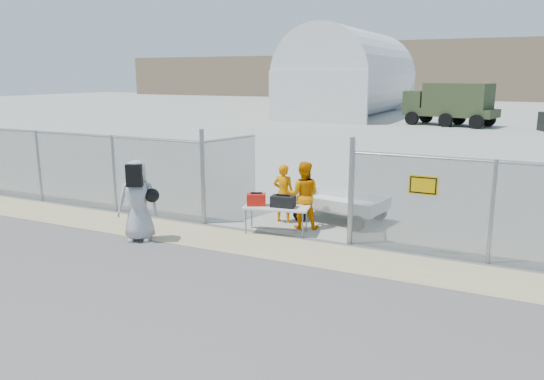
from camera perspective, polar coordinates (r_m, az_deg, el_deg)
The scene contains 14 objects.
ground at distance 11.56m, azimuth -4.35°, elevation -7.26°, with size 160.00×160.00×0.00m, color #4B4949.
tarmac_inside at distance 51.84m, azimuth 19.75°, elevation 7.35°, with size 160.00×80.00×0.01m, color #A3A496.
dirt_strip at distance 12.38m, azimuth -2.02°, elevation -5.84°, with size 44.00×1.60×0.01m, color tan.
distant_hills at distance 87.41m, azimuth 25.98°, elevation 11.55°, with size 140.00×6.00×9.00m, color #7F684F, non-canonical shape.
chain_link_fence at distance 12.96m, azimuth -0.00°, elevation 0.00°, with size 40.00×0.20×2.20m, color gray, non-canonical shape.
quonset_hangar at distance 51.78m, azimuth 8.53°, elevation 12.36°, with size 9.00×18.00×8.00m, color silver, non-canonical shape.
folding_table at distance 13.15m, azimuth 0.47°, elevation -3.23°, with size 1.60×0.67×0.68m, color silver, non-canonical shape.
orange_bag at distance 13.17m, azimuth -1.70°, elevation -1.03°, with size 0.47×0.31×0.29m, color red.
black_duffel at distance 13.00m, azimuth 1.19°, elevation -1.24°, with size 0.57×0.34×0.28m, color black.
security_worker_left at distance 14.02m, azimuth 1.25°, elevation -0.37°, with size 0.58×0.38×1.57m, color orange.
security_worker_right at distance 13.48m, azimuth 3.39°, elevation -0.56°, with size 0.84×0.66×1.73m, color orange.
visitor at distance 12.84m, azimuth -14.22°, elevation -1.10°, with size 0.95×0.62×1.93m, color #A5A5A6.
utility_trailer at distance 14.36m, azimuth 7.34°, elevation -1.86°, with size 3.06×1.58×0.74m, color silver, non-canonical shape.
military_truck at distance 43.11m, azimuth 18.67°, elevation 8.70°, with size 6.74×2.49×3.22m, color #334023, non-canonical shape.
Camera 1 is at (5.50, -9.40, 3.87)m, focal length 35.00 mm.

